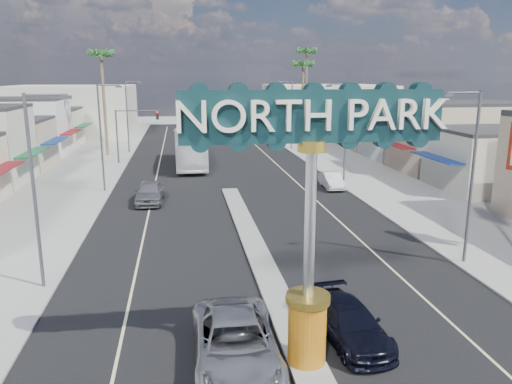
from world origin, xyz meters
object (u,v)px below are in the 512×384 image
object	(u,v)px
gateway_sign	(311,198)
streetlight_r_far	(291,111)
streetlight_r_near	(470,170)
palm_right_far	(307,57)
streetlight_l_near	(37,182)
suv_right	(350,323)
suv_left	(236,343)
car_parked_left	(150,192)
traffic_signal_right	(295,123)
streetlight_l_far	(128,113)
streetlight_l_mid	(103,133)
palm_left_far	(101,60)
traffic_signal_left	(133,125)
city_bus	(190,149)
streetlight_r_mid	(344,129)
palm_right_mid	(303,68)
car_parked_right	(332,180)

from	to	relation	value
gateway_sign	streetlight_r_far	size ratio (longest dim) A/B	1.02
streetlight_r_near	palm_right_far	distance (m)	52.71
streetlight_l_near	streetlight_r_far	distance (m)	46.90
suv_right	streetlight_r_near	bearing A→B (deg)	32.14
suv_left	car_parked_left	xyz separation A→B (m)	(-4.13, 23.31, -0.00)
streetlight_r_far	traffic_signal_right	bearing A→B (deg)	-98.86
streetlight_l_far	suv_left	world-z (taller)	streetlight_l_far
streetlight_l_mid	streetlight_r_near	world-z (taller)	same
streetlight_l_mid	suv_left	xyz separation A→B (m)	(8.02, -27.71, -4.21)
streetlight_l_near	suv_left	bearing A→B (deg)	-43.88
traffic_signal_right	streetlight_l_mid	xyz separation A→B (m)	(-19.62, -13.99, 0.79)
streetlight_l_near	palm_left_far	distance (m)	40.59
traffic_signal_left	city_bus	bearing A→B (deg)	-21.54
streetlight_l_near	car_parked_left	xyz separation A→B (m)	(3.88, 15.60, -4.21)
palm_right_far	suv_left	xyz separation A→B (m)	(-17.42, -59.71, -11.53)
streetlight_l_mid	city_bus	size ratio (longest dim) A/B	0.68
traffic_signal_right	car_parked_left	world-z (taller)	traffic_signal_right
traffic_signal_right	streetlight_l_mid	size ratio (longest dim) A/B	0.67
streetlight_r_mid	streetlight_r_far	world-z (taller)	same
traffic_signal_left	palm_right_far	bearing A→B (deg)	36.67
car_parked_left	streetlight_r_far	bearing A→B (deg)	59.62
streetlight_r_near	gateway_sign	bearing A→B (deg)	-142.45
streetlight_l_mid	streetlight_l_far	bearing A→B (deg)	90.00
traffic_signal_right	streetlight_r_far	world-z (taller)	streetlight_r_far
streetlight_r_far	suv_left	distance (m)	51.52
traffic_signal_right	suv_left	xyz separation A→B (m)	(-11.60, -41.70, -3.42)
city_bus	palm_right_far	bearing A→B (deg)	47.67
streetlight_l_near	streetlight_l_mid	xyz separation A→B (m)	(0.00, 20.00, 0.00)
streetlight_l_near	palm_right_far	bearing A→B (deg)	63.94
palm_left_far	palm_right_mid	xyz separation A→B (m)	(26.00, 6.00, -0.90)
streetlight_r_mid	suv_right	xyz separation A→B (m)	(-8.43, -26.61, -4.36)
traffic_signal_right	streetlight_r_mid	bearing A→B (deg)	-84.90
car_parked_right	streetlight_r_near	bearing A→B (deg)	-83.30
streetlight_r_mid	streetlight_l_near	bearing A→B (deg)	-136.21
traffic_signal_left	streetlight_r_far	xyz separation A→B (m)	(19.62, 8.01, 0.79)
streetlight_l_mid	palm_right_mid	distance (m)	35.44
streetlight_l_mid	streetlight_r_mid	xyz separation A→B (m)	(20.87, 0.00, 0.00)
streetlight_l_far	streetlight_r_mid	world-z (taller)	same
streetlight_r_mid	suv_right	distance (m)	28.26
streetlight_r_mid	car_parked_right	world-z (taller)	streetlight_r_mid
traffic_signal_right	suv_left	bearing A→B (deg)	-105.54
traffic_signal_left	palm_left_far	distance (m)	10.14
streetlight_r_near	suv_left	bearing A→B (deg)	-149.04
streetlight_l_mid	suv_right	bearing A→B (deg)	-64.96
palm_left_far	palm_right_far	xyz separation A→B (m)	(28.00, 12.00, 0.89)
traffic_signal_left	streetlight_l_near	bearing A→B (deg)	-92.10
streetlight_r_mid	suv_right	world-z (taller)	streetlight_r_mid
traffic_signal_left	car_parked_left	xyz separation A→B (m)	(2.64, -18.40, -3.42)
streetlight_l_near	palm_left_far	xyz separation A→B (m)	(-2.57, 40.00, 6.43)
gateway_sign	traffic_signal_right	xyz separation A→B (m)	(9.18, 42.02, -1.65)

